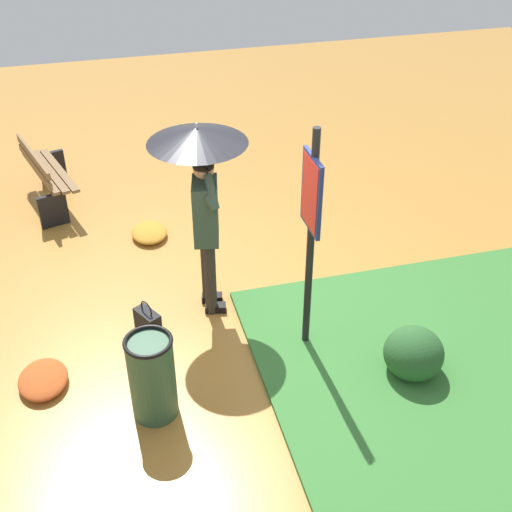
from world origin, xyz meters
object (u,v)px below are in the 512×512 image
(info_sign_post, at_px, (311,219))
(handbag, at_px, (148,321))
(trash_bin, at_px, (152,377))
(park_bench, at_px, (47,175))
(person_with_umbrella, at_px, (201,173))

(info_sign_post, distance_m, handbag, 2.07)
(trash_bin, bearing_deg, handbag, -3.73)
(park_bench, bearing_deg, info_sign_post, -146.10)
(park_bench, bearing_deg, handbag, -162.77)
(person_with_umbrella, relative_size, handbag, 5.53)
(park_bench, relative_size, trash_bin, 1.73)
(handbag, distance_m, park_bench, 3.16)
(person_with_umbrella, bearing_deg, park_bench, 30.84)
(person_with_umbrella, xyz_separation_m, trash_bin, (-1.42, 0.75, -1.13))
(person_with_umbrella, bearing_deg, trash_bin, 152.10)
(info_sign_post, xyz_separation_m, handbag, (0.59, 1.48, -1.32))
(person_with_umbrella, xyz_separation_m, info_sign_post, (-0.89, -0.80, -0.11))
(handbag, height_order, park_bench, park_bench)
(park_bench, distance_m, trash_bin, 4.20)
(handbag, xyz_separation_m, park_bench, (3.00, 0.93, 0.28))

